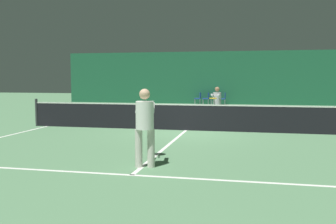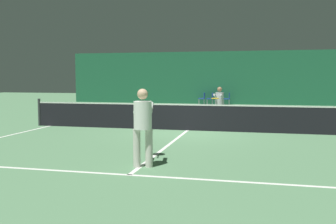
{
  "view_description": "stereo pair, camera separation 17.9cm",
  "coord_description": "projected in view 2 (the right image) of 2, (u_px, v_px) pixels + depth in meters",
  "views": [
    {
      "loc": [
        2.18,
        -13.2,
        1.87
      ],
      "look_at": [
        0.03,
        -3.21,
        0.95
      ],
      "focal_mm": 40.0,
      "sensor_mm": 36.0,
      "label": 1
    },
    {
      "loc": [
        2.35,
        -13.16,
        1.87
      ],
      "look_at": [
        0.03,
        -3.21,
        0.95
      ],
      "focal_mm": 40.0,
      "sensor_mm": 36.0,
      "label": 2
    }
  ],
  "objects": [
    {
      "name": "tennis_net",
      "position": [
        188.0,
        116.0,
        13.41
      ],
      "size": [
        12.0,
        0.1,
        1.07
      ],
      "color": "black",
      "rests_on": "ground"
    },
    {
      "name": "ground_plane",
      "position": [
        188.0,
        130.0,
        13.46
      ],
      "size": [
        60.0,
        60.0,
        0.0
      ],
      "primitive_type": "plane",
      "color": "#56845B"
    },
    {
      "name": "courtside_chair_3",
      "position": [
        228.0,
        98.0,
        26.44
      ],
      "size": [
        0.44,
        0.44,
        0.84
      ],
      "rotation": [
        0.0,
        0.0,
        -1.57
      ],
      "color": "#99999E",
      "rests_on": "ground"
    },
    {
      "name": "player_far",
      "position": [
        219.0,
        102.0,
        15.97
      ],
      "size": [
        0.47,
        1.3,
        1.5
      ],
      "rotation": [
        0.0,
        0.0,
        -1.67
      ],
      "color": "navy",
      "rests_on": "ground"
    },
    {
      "name": "court_line_sideline_left",
      "position": [
        50.0,
        126.0,
        14.71
      ],
      "size": [
        0.1,
        23.8,
        0.0
      ],
      "color": "white",
      "rests_on": "ground"
    },
    {
      "name": "player_near",
      "position": [
        143.0,
        122.0,
        7.86
      ],
      "size": [
        0.63,
        1.39,
        1.66
      ],
      "rotation": [
        0.0,
        0.0,
        1.79
      ],
      "color": "beige",
      "rests_on": "ground"
    },
    {
      "name": "court_line_service_far",
      "position": [
        209.0,
        114.0,
        19.67
      ],
      "size": [
        8.25,
        0.1,
        0.0
      ],
      "color": "white",
      "rests_on": "ground"
    },
    {
      "name": "court_line_centre",
      "position": [
        188.0,
        130.0,
        13.46
      ],
      "size": [
        0.1,
        12.8,
        0.0
      ],
      "color": "white",
      "rests_on": "ground"
    },
    {
      "name": "courtside_chair_0",
      "position": [
        203.0,
        98.0,
        26.84
      ],
      "size": [
        0.44,
        0.44,
        0.84
      ],
      "rotation": [
        0.0,
        0.0,
        -1.57
      ],
      "color": "#99999E",
      "rests_on": "ground"
    },
    {
      "name": "court_line_service_near",
      "position": [
        129.0,
        175.0,
        7.25
      ],
      "size": [
        8.25,
        0.1,
        0.0
      ],
      "color": "white",
      "rests_on": "ground"
    },
    {
      "name": "courtside_chair_1",
      "position": [
        211.0,
        98.0,
        26.71
      ],
      "size": [
        0.44,
        0.44,
        0.84
      ],
      "rotation": [
        0.0,
        0.0,
        -1.57
      ],
      "color": "#99999E",
      "rests_on": "ground"
    },
    {
      "name": "courtside_chair_2",
      "position": [
        219.0,
        98.0,
        26.57
      ],
      "size": [
        0.44,
        0.44,
        0.84
      ],
      "rotation": [
        0.0,
        0.0,
        -1.57
      ],
      "color": "#99999E",
      "rests_on": "ground"
    },
    {
      "name": "court_line_baseline_far",
      "position": [
        219.0,
        106.0,
        25.0
      ],
      "size": [
        11.0,
        0.1,
        0.0
      ],
      "color": "white",
      "rests_on": "ground"
    },
    {
      "name": "backdrop_curtain",
      "position": [
        222.0,
        78.0,
        26.94
      ],
      "size": [
        23.0,
        0.12,
        3.8
      ],
      "color": "#1E5B3D",
      "rests_on": "ground"
    }
  ]
}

